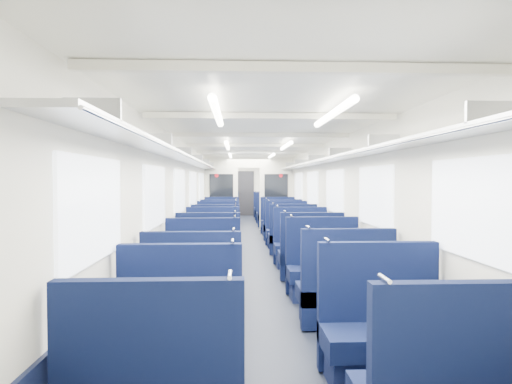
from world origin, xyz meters
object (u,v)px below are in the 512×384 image
Objects in this scene: end_door at (246,193)px; seat_12 at (216,239)px; seat_16 at (220,227)px; seat_22 at (225,214)px; seat_4 at (193,302)px; seat_15 at (287,233)px; seat_7 at (324,272)px; seat_23 at (270,214)px; seat_10 at (213,247)px; seat_27 at (266,210)px; seat_24 at (226,212)px; bulkhead at (249,192)px; seat_17 at (282,227)px; seat_6 at (202,275)px; seat_3 at (383,336)px; seat_5 at (345,295)px; seat_9 at (310,258)px; seat_2 at (178,341)px; seat_13 at (292,238)px; seat_11 at (301,248)px; seat_25 at (268,212)px; seat_19 at (278,223)px; seat_14 at (218,233)px; seat_18 at (222,223)px; seat_20 at (224,217)px; seat_26 at (226,210)px; seat_8 at (209,258)px.

seat_12 is (-0.83, -10.31, -0.65)m from end_door.
end_door is 8.06m from seat_16.
seat_22 is at bearing -103.07° from end_door.
end_door is 1.76× the size of seat_4.
seat_7 is at bearing -90.00° from seat_15.
seat_7 and seat_23 have the same top height.
seat_7 is 2.81m from seat_10.
seat_27 is at bearing 76.02° from seat_16.
seat_22 is at bearing 99.35° from seat_7.
seat_4 is at bearing -98.39° from seat_23.
seat_24 is 1.00× the size of seat_27.
bulkhead reaches higher than seat_23.
seat_6 is at bearing -106.18° from seat_17.
end_door is 3.73m from seat_22.
bulkhead is 10.50m from seat_3.
end_door is at bearing 102.41° from seat_23.
bulkhead is 9.43m from seat_4.
seat_5 is 7.05m from seat_16.
seat_5 is at bearing -90.00° from seat_7.
seat_9 is 1.00× the size of seat_16.
seat_27 is (1.66, 14.82, 0.00)m from seat_2.
end_door is 1.76× the size of seat_9.
seat_4 is (-1.66, 1.08, 0.00)m from seat_3.
seat_3 is 1.00× the size of seat_13.
seat_9 is at bearing -53.73° from seat_12.
seat_11 is 9.06m from seat_25.
seat_5 is 1.00× the size of seat_19.
seat_10 is at bearing -90.00° from seat_14.
seat_4 is 1.00× the size of seat_14.
seat_15 is at bearing -0.89° from seat_14.
seat_18 is at bearing 109.34° from seat_11.
seat_15 is at bearing -90.00° from seat_23.
bulkhead is at bearing -42.65° from seat_20.
seat_26 is (0.00, 10.11, 0.00)m from seat_10.
seat_15 is at bearing 90.00° from seat_3.
seat_8 is 8.97m from seat_22.
seat_13 is 1.00× the size of seat_19.
seat_10 is at bearing 90.00° from seat_8.
seat_16 is at bearing -90.00° from seat_26.
seat_4 is 11.44m from seat_22.
seat_10 is 9.10m from seat_25.
seat_12 is at bearing 90.00° from seat_10.
seat_27 is (0.00, 13.52, 0.00)m from seat_5.
seat_14 is (0.00, 3.39, 0.00)m from seat_8.
seat_17 is (0.83, -8.04, -0.65)m from end_door.
seat_27 is at bearing 83.61° from seat_2.
seat_10 and seat_11 have the same top height.
seat_24 is at bearing 105.18° from bulkhead.
seat_26 is at bearing 90.00° from seat_2.
seat_8 is 1.66m from seat_9.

